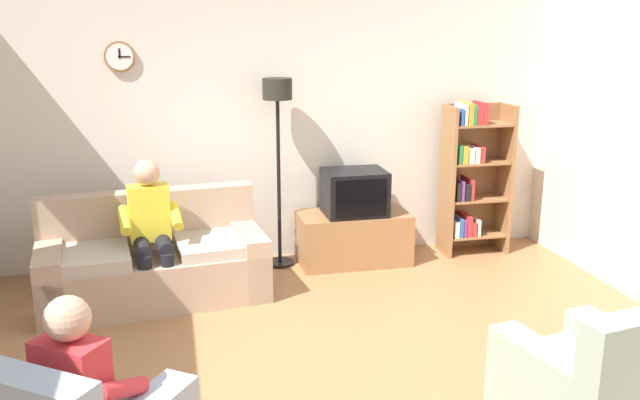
% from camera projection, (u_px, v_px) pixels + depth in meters
% --- Properties ---
extents(ground_plane, '(12.00, 12.00, 0.00)m').
position_uv_depth(ground_plane, '(349.00, 381.00, 4.55)').
color(ground_plane, '#9E6B42').
extents(back_wall_assembly, '(6.20, 0.17, 2.70)m').
position_uv_depth(back_wall_assembly, '(282.00, 126.00, 6.71)').
color(back_wall_assembly, silver).
rests_on(back_wall_assembly, ground_plane).
extents(couch, '(1.99, 1.09, 0.90)m').
position_uv_depth(couch, '(153.00, 264.00, 5.86)').
color(couch, tan).
rests_on(couch, ground_plane).
extents(tv_stand, '(1.10, 0.56, 0.52)m').
position_uv_depth(tv_stand, '(353.00, 238.00, 6.75)').
color(tv_stand, olive).
rests_on(tv_stand, ground_plane).
extents(tv, '(0.60, 0.49, 0.44)m').
position_uv_depth(tv, '(355.00, 192.00, 6.60)').
color(tv, black).
rests_on(tv, tv_stand).
extents(bookshelf, '(0.68, 0.36, 1.59)m').
position_uv_depth(bookshelf, '(471.00, 176.00, 6.93)').
color(bookshelf, olive).
rests_on(bookshelf, ground_plane).
extents(floor_lamp, '(0.28, 0.28, 1.85)m').
position_uv_depth(floor_lamp, '(278.00, 121.00, 6.38)').
color(floor_lamp, black).
rests_on(floor_lamp, ground_plane).
extents(armchair_near_bookshelf, '(0.95, 1.01, 0.90)m').
position_uv_depth(armchair_near_bookshelf, '(591.00, 388.00, 3.91)').
color(armchair_near_bookshelf, gray).
rests_on(armchair_near_bookshelf, ground_plane).
extents(person_on_couch, '(0.54, 0.57, 1.24)m').
position_uv_depth(person_on_couch, '(151.00, 225.00, 5.66)').
color(person_on_couch, yellow).
rests_on(person_on_couch, ground_plane).
extents(person_in_left_armchair, '(0.62, 0.64, 1.12)m').
position_uv_depth(person_in_left_armchair, '(88.00, 387.00, 3.32)').
color(person_in_left_armchair, red).
rests_on(person_in_left_armchair, ground_plane).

